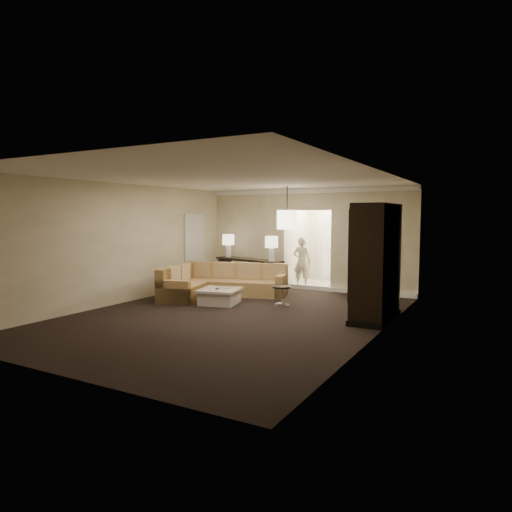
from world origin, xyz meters
The scene contains 19 objects.
ground centered at (0.00, 0.00, 0.00)m, with size 8.00×8.00×0.00m, color black.
wall_back centered at (0.00, 4.00, 1.40)m, with size 6.00×0.04×2.80m, color beige.
wall_front centered at (0.00, -4.00, 1.40)m, with size 6.00×0.04×2.80m, color beige.
wall_left centered at (-3.00, 0.00, 1.40)m, with size 0.04×8.00×2.80m, color beige.
wall_right centered at (3.00, 0.00, 1.40)m, with size 0.04×8.00×2.80m, color beige.
ceiling centered at (0.00, 0.00, 2.80)m, with size 6.00×8.00×0.02m, color white.
crown_molding centered at (0.00, 3.95, 2.73)m, with size 6.00×0.10×0.12m, color white.
baseboard centered at (0.00, 3.95, 0.06)m, with size 6.00×0.10×0.12m, color white.
side_door centered at (-2.97, 2.80, 1.05)m, with size 0.05×0.90×2.10m, color silver.
foyer centered at (0.00, 5.34, 1.30)m, with size 1.44×2.02×2.80m.
sectional_sofa centered at (-1.54, 1.83, 0.33)m, with size 2.90×2.76×0.83m.
coffee_table centered at (-0.92, 1.00, 0.18)m, with size 1.06×1.06×0.37m.
console_table centered at (-1.40, 3.20, 0.51)m, with size 2.27×1.09×0.86m.
armoire centered at (2.66, 1.12, 1.09)m, with size 0.68×1.59×2.28m.
drink_table centered at (0.58, 1.20, 0.36)m, with size 0.40×0.40×0.51m.
table_lamp_left centered at (-2.22, 3.43, 1.29)m, with size 0.34×0.34×0.66m.
table_lamp_right centered at (-0.58, 2.97, 1.29)m, with size 0.34×0.34×0.66m.
pendant_light centered at (0.00, 2.70, 1.95)m, with size 0.38×0.38×1.09m.
person centered at (-0.27, 4.30, 0.80)m, with size 0.58×0.39×1.61m, color beige.
Camera 1 is at (4.92, -7.75, 2.04)m, focal length 32.00 mm.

